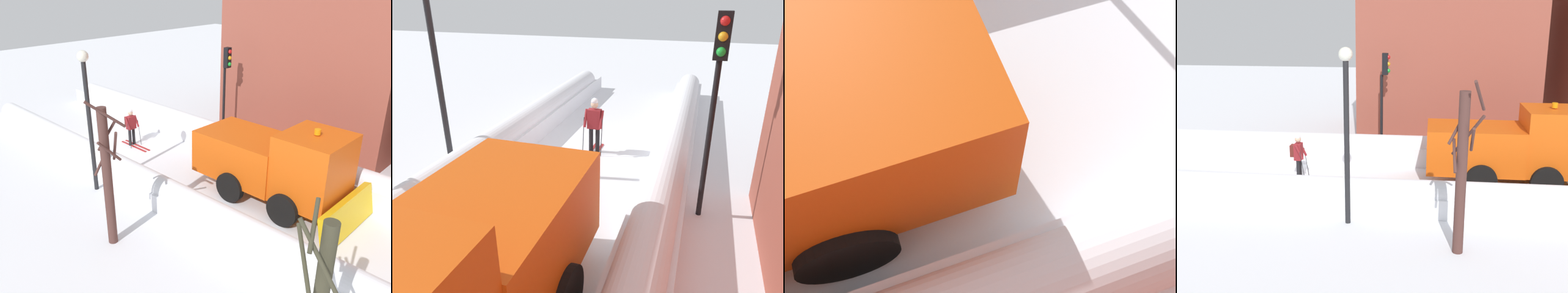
% 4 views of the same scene
% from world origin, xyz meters
% --- Properties ---
extents(ground_plane, '(80.00, 80.00, 0.00)m').
position_xyz_m(ground_plane, '(0.00, 10.00, 0.00)').
color(ground_plane, white).
extents(snowbank_left, '(1.10, 36.00, 1.23)m').
position_xyz_m(snowbank_left, '(-2.58, 10.00, 0.57)').
color(snowbank_left, white).
rests_on(snowbank_left, ground).
extents(building_brick_near, '(7.56, 8.33, 9.56)m').
position_xyz_m(building_brick_near, '(-8.39, 5.87, 4.78)').
color(building_brick_near, brown).
rests_on(building_brick_near, ground).
extents(plow_truck, '(3.20, 5.98, 3.12)m').
position_xyz_m(plow_truck, '(-0.42, 8.07, 1.48)').
color(plow_truck, '#DB510F').
rests_on(plow_truck, ground).
extents(skier, '(0.62, 1.80, 1.81)m').
position_xyz_m(skier, '(-0.04, 0.27, 1.00)').
color(skier, black).
rests_on(skier, ground).
extents(traffic_light_pole, '(0.28, 0.42, 4.53)m').
position_xyz_m(traffic_light_pole, '(-3.44, 3.15, 3.17)').
color(traffic_light_pole, black).
rests_on(traffic_light_pole, ground).
extents(street_lamp, '(0.40, 0.40, 5.24)m').
position_xyz_m(street_lamp, '(3.59, 2.77, 3.31)').
color(street_lamp, black).
rests_on(street_lamp, ground).
extents(bare_tree_near, '(1.08, 0.93, 4.66)m').
position_xyz_m(bare_tree_near, '(5.09, 5.98, 2.27)').
color(bare_tree_near, '#4B2D28').
rests_on(bare_tree_near, ground).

